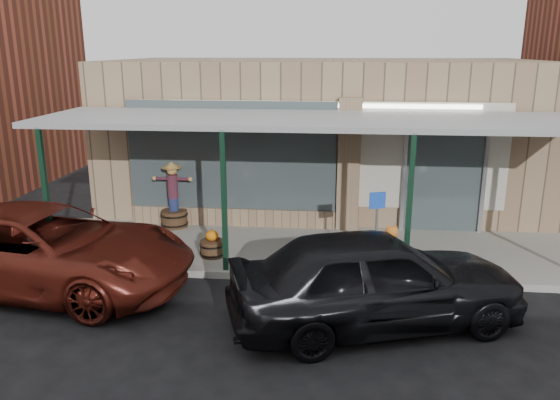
# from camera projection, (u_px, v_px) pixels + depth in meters

# --- Properties ---
(ground) EXTENTS (120.00, 120.00, 0.00)m
(ground) POSITION_uv_depth(u_px,v_px,m) (308.00, 333.00, 8.98)
(ground) COLOR black
(ground) RESTS_ON ground
(sidewalk) EXTENTS (40.00, 3.20, 0.15)m
(sidewalk) POSITION_uv_depth(u_px,v_px,m) (316.00, 251.00, 12.41)
(sidewalk) COLOR gray
(sidewalk) RESTS_ON ground
(storefront) EXTENTS (12.00, 6.25, 4.20)m
(storefront) POSITION_uv_depth(u_px,v_px,m) (323.00, 133.00, 16.24)
(storefront) COLOR #8E7457
(storefront) RESTS_ON ground
(awning) EXTENTS (12.00, 3.00, 3.04)m
(awning) POSITION_uv_depth(u_px,v_px,m) (319.00, 122.00, 11.58)
(awning) COLOR gray
(awning) RESTS_ON ground
(block_buildings_near) EXTENTS (61.00, 8.00, 8.00)m
(block_buildings_near) POSITION_uv_depth(u_px,v_px,m) (391.00, 74.00, 16.59)
(block_buildings_near) COLOR brown
(block_buildings_near) RESTS_ON ground
(barrel_scarecrow) EXTENTS (1.02, 0.71, 1.68)m
(barrel_scarecrow) POSITION_uv_depth(u_px,v_px,m) (174.00, 205.00, 13.71)
(barrel_scarecrow) COLOR #4C351E
(barrel_scarecrow) RESTS_ON sidewalk
(barrel_pumpkin) EXTENTS (0.62, 0.62, 0.62)m
(barrel_pumpkin) POSITION_uv_depth(u_px,v_px,m) (212.00, 246.00, 11.85)
(barrel_pumpkin) COLOR #4C351E
(barrel_pumpkin) RESTS_ON sidewalk
(handicap_sign) EXTENTS (0.33, 0.13, 1.63)m
(handicap_sign) POSITION_uv_depth(u_px,v_px,m) (377.00, 220.00, 10.93)
(handicap_sign) COLOR gray
(handicap_sign) RESTS_ON sidewalk
(parked_sedan) EXTENTS (5.27, 3.38, 1.67)m
(parked_sedan) POSITION_uv_depth(u_px,v_px,m) (376.00, 279.00, 9.04)
(parked_sedan) COLOR black
(parked_sedan) RESTS_ON ground
(car_maroon) EXTENTS (6.00, 3.31, 1.59)m
(car_maroon) POSITION_uv_depth(u_px,v_px,m) (46.00, 249.00, 10.51)
(car_maroon) COLOR #4F170F
(car_maroon) RESTS_ON ground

